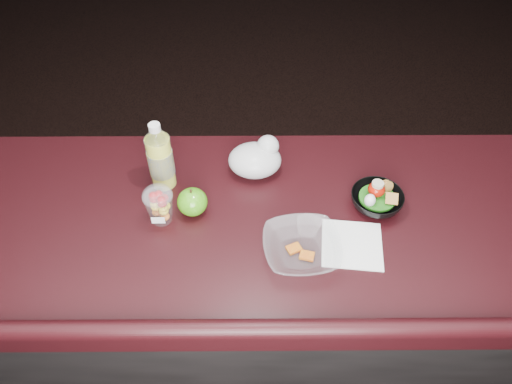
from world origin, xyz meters
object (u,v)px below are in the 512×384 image
takeout_bowl (301,248)px  fruit_cup (159,204)px  lemonade_bottle (161,160)px  green_apple (192,202)px  snack_bowl (376,199)px

takeout_bowl → fruit_cup: bearing=162.0°
lemonade_bottle → fruit_cup: bearing=-86.5°
fruit_cup → takeout_bowl: bearing=-18.0°
lemonade_bottle → green_apple: bearing=-49.9°
snack_bowl → green_apple: bearing=-178.0°
lemonade_bottle → fruit_cup: 0.14m
fruit_cup → green_apple: bearing=17.5°
lemonade_bottle → snack_bowl: bearing=-8.8°
snack_bowl → takeout_bowl: 0.28m
lemonade_bottle → takeout_bowl: lemonade_bottle is taller
lemonade_bottle → snack_bowl: 0.63m
lemonade_bottle → takeout_bowl: 0.48m
lemonade_bottle → takeout_bowl: (0.39, -0.26, -0.07)m
takeout_bowl → snack_bowl: bearing=37.1°
snack_bowl → takeout_bowl: bearing=-142.9°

